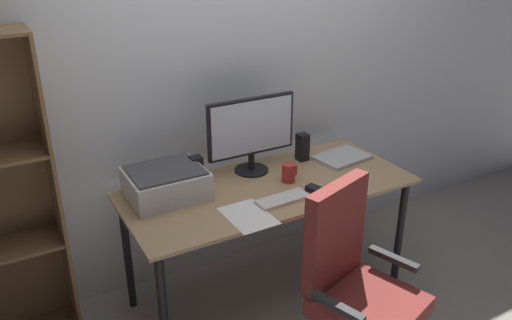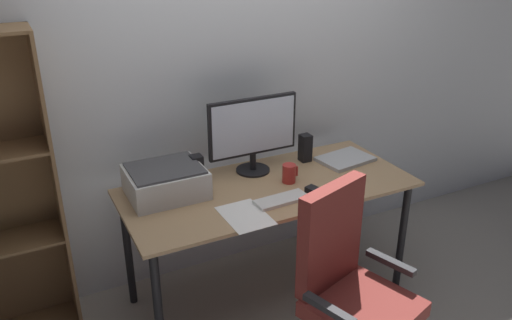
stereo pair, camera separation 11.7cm
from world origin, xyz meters
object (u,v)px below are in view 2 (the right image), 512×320
(coffee_mug, at_px, (289,173))
(printer, at_px, (166,181))
(speaker_right, at_px, (305,148))
(keyboard, at_px, (281,200))
(desk, at_px, (268,199))
(mouse, at_px, (314,191))
(laptop, at_px, (345,159))
(speaker_left, at_px, (197,170))
(office_chair, at_px, (350,300))
(monitor, at_px, (253,130))

(coffee_mug, xyz_separation_m, printer, (-0.67, 0.16, 0.03))
(speaker_right, xyz_separation_m, printer, (-0.90, -0.05, -0.00))
(keyboard, relative_size, speaker_right, 1.71)
(desk, xyz_separation_m, mouse, (0.18, -0.19, 0.10))
(mouse, height_order, laptop, mouse)
(desk, distance_m, speaker_left, 0.43)
(speaker_left, height_order, printer, speaker_left)
(keyboard, xyz_separation_m, printer, (-0.52, 0.35, 0.07))
(laptop, distance_m, office_chair, 1.02)
(mouse, bearing_deg, laptop, 18.56)
(laptop, distance_m, speaker_left, 0.94)
(speaker_left, bearing_deg, mouse, -37.30)
(coffee_mug, height_order, speaker_left, speaker_left)
(desk, distance_m, coffee_mug, 0.19)
(monitor, bearing_deg, speaker_right, -1.28)
(keyboard, height_order, speaker_right, speaker_right)
(monitor, xyz_separation_m, laptop, (0.58, -0.12, -0.25))
(desk, distance_m, mouse, 0.28)
(coffee_mug, xyz_separation_m, speaker_right, (0.24, 0.21, 0.03))
(mouse, relative_size, laptop, 0.30)
(monitor, xyz_separation_m, office_chair, (0.04, -0.94, -0.54))
(keyboard, bearing_deg, mouse, -3.26)
(mouse, xyz_separation_m, speaker_right, (0.18, 0.40, 0.07))
(desk, xyz_separation_m, coffee_mug, (0.13, -0.01, 0.13))
(monitor, distance_m, keyboard, 0.47)
(monitor, relative_size, speaker_left, 3.19)
(keyboard, bearing_deg, printer, 143.64)
(keyboard, height_order, speaker_left, speaker_left)
(keyboard, bearing_deg, speaker_left, 126.35)
(monitor, distance_m, printer, 0.58)
(speaker_right, bearing_deg, coffee_mug, -137.92)
(printer, bearing_deg, keyboard, -33.83)
(monitor, distance_m, speaker_left, 0.39)
(keyboard, distance_m, speaker_left, 0.51)
(coffee_mug, relative_size, laptop, 0.33)
(mouse, bearing_deg, desk, 116.91)
(speaker_right, distance_m, printer, 0.90)
(keyboard, relative_size, office_chair, 0.29)
(desk, distance_m, laptop, 0.60)
(coffee_mug, bearing_deg, office_chair, -96.18)
(laptop, xyz_separation_m, speaker_right, (-0.22, 0.11, 0.07))
(mouse, distance_m, speaker_right, 0.44)
(coffee_mug, relative_size, speaker_left, 0.62)
(desk, distance_m, speaker_right, 0.45)
(keyboard, relative_size, printer, 0.72)
(desk, distance_m, printer, 0.58)
(keyboard, xyz_separation_m, mouse, (0.20, -0.00, 0.01))
(monitor, bearing_deg, speaker_left, -178.72)
(mouse, bearing_deg, printer, 137.73)
(desk, distance_m, keyboard, 0.21)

